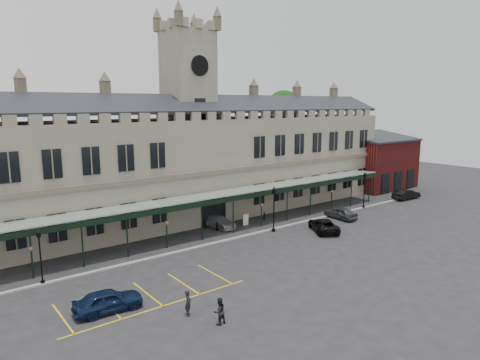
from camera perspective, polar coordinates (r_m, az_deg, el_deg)
ground at (r=41.38m, az=5.15°, el=-9.39°), size 140.00×140.00×0.00m
station_building at (r=52.29m, az=-6.65°, el=2.03°), size 60.00×10.36×17.30m
clock_tower at (r=51.85m, az=-6.85°, el=9.33°), size 5.60×5.60×24.80m
canopy at (r=46.18m, az=-1.11°, el=-4.14°), size 50.00×4.10×4.30m
brick_annex at (r=74.08m, az=17.83°, el=2.21°), size 12.40×8.36×9.23m
kerb at (r=45.33m, az=0.39°, el=-7.50°), size 60.00×0.40×0.12m
parking_markings at (r=32.86m, az=-11.82°, el=-14.95°), size 16.00×6.00×0.01m
tree_behind_mid at (r=63.73m, az=-4.80°, el=9.25°), size 6.00×6.00×16.00m
tree_behind_right at (r=73.65m, az=5.85°, el=9.36°), size 6.00×6.00×16.00m
lamp_post_left at (r=36.53m, az=-25.11°, el=-8.64°), size 0.42×0.42×4.47m
lamp_post_mid at (r=46.46m, az=4.55°, el=-3.35°), size 0.48×0.48×5.02m
lamp_post_right at (r=59.02m, az=16.26°, el=-0.88°), size 0.46×0.46×4.91m
traffic_cone at (r=53.49m, az=14.45°, el=-4.77°), size 0.41×0.41×0.65m
sign_board at (r=49.31m, az=0.77°, el=-5.33°), size 0.76×0.07×1.31m
bollard_left at (r=47.34m, az=-3.11°, el=-6.24°), size 0.16×0.16×0.91m
bollard_right at (r=51.58m, az=3.25°, el=-4.83°), size 0.17×0.17×0.95m
car_left_a at (r=31.13m, az=-17.18°, el=-15.11°), size 4.70×2.22×1.56m
car_taxi at (r=48.61m, az=-2.91°, el=-5.52°), size 2.69×4.94×1.36m
car_van at (r=47.90m, az=11.06°, el=-5.92°), size 4.51×5.53×1.40m
car_right_a at (r=53.41m, az=13.25°, el=-4.27°), size 1.97×4.43×1.48m
car_right_b at (r=66.89m, az=21.29°, el=-1.76°), size 4.79×1.96×1.54m
person_a at (r=29.52m, az=-6.93°, el=-15.93°), size 0.66×0.76×1.76m
person_b at (r=28.31m, az=-2.78°, el=-17.06°), size 0.91×0.74×1.77m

